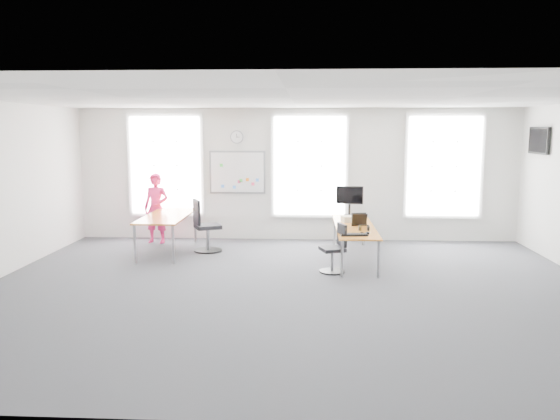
# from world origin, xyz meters

# --- Properties ---
(floor) EXTENTS (10.00, 10.00, 0.00)m
(floor) POSITION_xyz_m (0.00, 0.00, 0.00)
(floor) COLOR #292A2E
(floor) RESTS_ON ground
(ceiling) EXTENTS (10.00, 10.00, 0.00)m
(ceiling) POSITION_xyz_m (0.00, 0.00, 3.00)
(ceiling) COLOR white
(ceiling) RESTS_ON ground
(wall_back) EXTENTS (10.00, 0.00, 10.00)m
(wall_back) POSITION_xyz_m (0.00, 4.00, 1.50)
(wall_back) COLOR silver
(wall_back) RESTS_ON ground
(wall_front) EXTENTS (10.00, 0.00, 10.00)m
(wall_front) POSITION_xyz_m (0.00, -4.00, 1.50)
(wall_front) COLOR silver
(wall_front) RESTS_ON ground
(window_left) EXTENTS (1.60, 0.06, 2.20)m
(window_left) POSITION_xyz_m (-3.00, 3.97, 1.70)
(window_left) COLOR silver
(window_left) RESTS_ON wall_back
(window_mid) EXTENTS (1.60, 0.06, 2.20)m
(window_mid) POSITION_xyz_m (0.30, 3.97, 1.70)
(window_mid) COLOR silver
(window_mid) RESTS_ON wall_back
(window_right) EXTENTS (1.60, 0.06, 2.20)m
(window_right) POSITION_xyz_m (3.30, 3.97, 1.70)
(window_right) COLOR silver
(window_right) RESTS_ON wall_back
(desk_right) EXTENTS (0.74, 2.78, 0.68)m
(desk_right) POSITION_xyz_m (1.17, 2.11, 0.63)
(desk_right) COLOR orange
(desk_right) RESTS_ON ground
(desk_left) EXTENTS (0.85, 2.13, 0.78)m
(desk_left) POSITION_xyz_m (-2.63, 2.53, 0.71)
(desk_left) COLOR orange
(desk_left) RESTS_ON ground
(chair_right) EXTENTS (0.50, 0.49, 0.87)m
(chair_right) POSITION_xyz_m (0.76, 1.12, 0.38)
(chair_right) COLOR black
(chair_right) RESTS_ON ground
(chair_left) EXTENTS (0.65, 0.65, 1.10)m
(chair_left) POSITION_xyz_m (-1.87, 2.62, 0.48)
(chair_left) COLOR black
(chair_left) RESTS_ON ground
(person) EXTENTS (0.62, 0.46, 1.56)m
(person) POSITION_xyz_m (-3.11, 3.45, 0.78)
(person) COLOR #EB2164
(person) RESTS_ON ground
(whiteboard) EXTENTS (1.20, 0.03, 0.90)m
(whiteboard) POSITION_xyz_m (-1.35, 3.97, 1.55)
(whiteboard) COLOR white
(whiteboard) RESTS_ON wall_back
(wall_clock) EXTENTS (0.30, 0.04, 0.30)m
(wall_clock) POSITION_xyz_m (-1.35, 3.97, 2.35)
(wall_clock) COLOR gray
(wall_clock) RESTS_ON wall_back
(tv) EXTENTS (0.06, 0.90, 0.55)m
(tv) POSITION_xyz_m (4.95, 3.00, 2.30)
(tv) COLOR black
(tv) RESTS_ON wall_right
(keyboard) EXTENTS (0.49, 0.21, 0.02)m
(keyboard) POSITION_xyz_m (1.09, 1.07, 0.69)
(keyboard) COLOR black
(keyboard) RESTS_ON desk_right
(mouse) EXTENTS (0.11, 0.14, 0.05)m
(mouse) POSITION_xyz_m (1.34, 1.18, 0.70)
(mouse) COLOR black
(mouse) RESTS_ON desk_right
(lens_cap) EXTENTS (0.07, 0.07, 0.01)m
(lens_cap) POSITION_xyz_m (1.25, 1.33, 0.68)
(lens_cap) COLOR black
(lens_cap) RESTS_ON desk_right
(headphones) EXTENTS (0.20, 0.11, 0.12)m
(headphones) POSITION_xyz_m (1.30, 1.53, 0.73)
(headphones) COLOR black
(headphones) RESTS_ON desk_right
(laptop_sleeve) EXTENTS (0.31, 0.23, 0.25)m
(laptop_sleeve) POSITION_xyz_m (1.26, 2.04, 0.80)
(laptop_sleeve) COLOR black
(laptop_sleeve) RESTS_ON desk_right
(paper_stack) EXTENTS (0.39, 0.33, 0.12)m
(paper_stack) POSITION_xyz_m (1.13, 2.50, 0.73)
(paper_stack) COLOR beige
(paper_stack) RESTS_ON desk_right
(monitor) EXTENTS (0.58, 0.24, 0.64)m
(monitor) POSITION_xyz_m (1.17, 3.28, 1.06)
(monitor) COLOR black
(monitor) RESTS_ON desk_right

